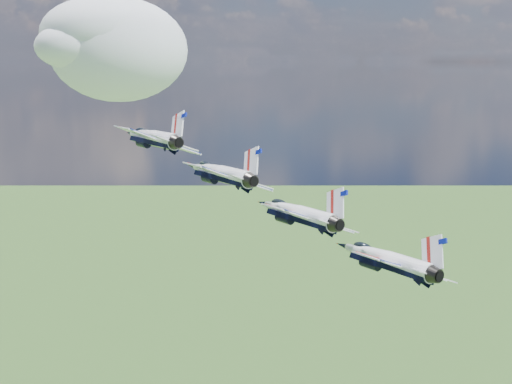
{
  "coord_description": "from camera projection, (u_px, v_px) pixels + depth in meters",
  "views": [
    {
      "loc": [
        0.11,
        -88.71,
        171.15
      ],
      "look_at": [
        14.98,
        -10.05,
        156.5
      ],
      "focal_mm": 50.0,
      "sensor_mm": 36.0,
      "label": 1
    }
  ],
  "objects": [
    {
      "name": "jet_0",
      "position": [
        151.0,
        137.0,
        89.32
      ],
      "size": [
        16.47,
        18.61,
        8.01
      ],
      "primitive_type": null,
      "rotation": [
        0.0,
        0.37,
        0.4
      ],
      "color": "white"
    },
    {
      "name": "cloud_far",
      "position": [
        114.0,
        33.0,
        255.25
      ],
      "size": [
        69.9,
        54.92,
        27.46
      ],
      "primitive_type": "ellipsoid",
      "color": "white"
    },
    {
      "name": "jet_3",
      "position": [
        384.0,
        259.0,
        73.44
      ],
      "size": [
        16.47,
        18.61,
        8.01
      ],
      "primitive_type": null,
      "rotation": [
        0.0,
        0.37,
        0.4
      ],
      "color": "white"
    },
    {
      "name": "jet_1",
      "position": [
        219.0,
        173.0,
        84.03
      ],
      "size": [
        16.47,
        18.61,
        8.01
      ],
      "primitive_type": null,
      "rotation": [
        0.0,
        0.37,
        0.4
      ],
      "color": "white"
    },
    {
      "name": "jet_2",
      "position": [
        296.0,
        213.0,
        78.73
      ],
      "size": [
        16.47,
        18.61,
        8.01
      ],
      "primitive_type": null,
      "rotation": [
        0.0,
        0.37,
        0.4
      ],
      "color": "white"
    }
  ]
}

